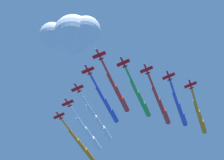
{
  "coord_description": "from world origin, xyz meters",
  "views": [
    {
      "loc": [
        -8.78,
        153.21,
        -1.37
      ],
      "look_at": [
        0.0,
        0.0,
        155.08
      ],
      "focal_mm": 54.5,
      "sensor_mm": 36.0,
      "label": 1
    }
  ],
  "objects": [
    {
      "name": "jet_trail_port",
      "position": [
        -60.68,
        -38.6,
        153.19
      ],
      "size": [
        22.12,
        58.18,
        4.14
      ],
      "color": "red"
    },
    {
      "name": "jet_port_outer",
      "position": [
        -46.02,
        -31.15,
        155.0
      ],
      "size": [
        21.53,
        57.23,
        4.19
      ],
      "color": "red"
    },
    {
      "name": "jet_port_mid",
      "position": [
        -32.77,
        -26.65,
        154.68
      ],
      "size": [
        23.07,
        60.79,
        4.11
      ],
      "color": "red"
    },
    {
      "name": "cloud_puff",
      "position": [
        18.48,
        46.4,
        143.67
      ],
      "size": [
        33.22,
        24.4,
        21.77
      ],
      "color": "white"
    },
    {
      "name": "jet_lead",
      "position": [
        -3.43,
        -11.65,
        154.52
      ],
      "size": [
        21.83,
        58.72,
        4.12
      ],
      "color": "red"
    },
    {
      "name": "jet_starboard_outer",
      "position": [
        20.44,
        -54.64,
        153.33
      ],
      "size": [
        23.36,
        62.71,
        4.21
      ],
      "color": "red"
    },
    {
      "name": "jet_starboard_inner",
      "position": [
        4.77,
        -25.24,
        156.16
      ],
      "size": [
        21.97,
        58.93,
        4.16
      ],
      "color": "red"
    },
    {
      "name": "jet_port_inner",
      "position": [
        -18.27,
        -17.89,
        154.29
      ],
      "size": [
        22.7,
        57.84,
        4.17
      ],
      "color": "red"
    },
    {
      "name": "jet_starboard_mid",
      "position": [
        11.58,
        -42.59,
        153.77
      ],
      "size": [
        24.24,
        64.88,
        4.2
      ],
      "color": "red"
    },
    {
      "name": "jet_trail_starboard",
      "position": [
        27.86,
        -69.53,
        153.5
      ],
      "size": [
        24.69,
        64.9,
        4.26
      ],
      "color": "red"
    }
  ]
}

